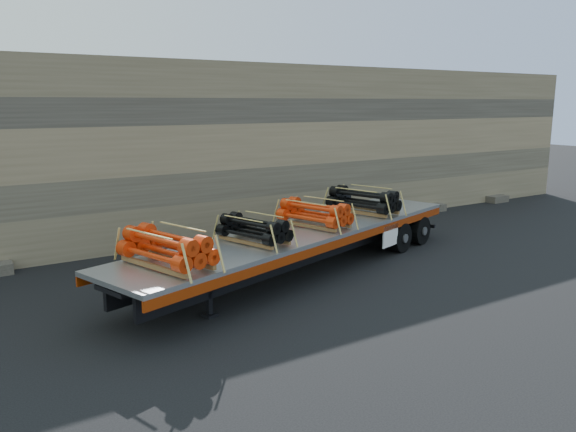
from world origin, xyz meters
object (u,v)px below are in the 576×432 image
at_px(bundle_midfront, 254,230).
at_px(bundle_rear, 363,201).
at_px(bundle_front, 167,249).
at_px(bundle_midrear, 314,214).
at_px(trailer, 302,251).

height_order(bundle_midfront, bundle_rear, bundle_rear).
height_order(bundle_front, bundle_rear, bundle_front).
distance_m(bundle_front, bundle_midfront, 3.14).
height_order(bundle_front, bundle_midfront, bundle_front).
bearing_deg(bundle_midrear, trailer, -180.00).
height_order(trailer, bundle_front, bundle_front).
xyz_separation_m(trailer, bundle_midfront, (-2.16, -0.68, 1.09)).
distance_m(bundle_midfront, bundle_rear, 5.84).
relative_size(bundle_front, bundle_midfront, 1.19).
bearing_deg(bundle_midfront, bundle_midrear, 0.00).
bearing_deg(bundle_front, bundle_rear, 0.00).
bearing_deg(bundle_midrear, bundle_midfront, -180.00).
bearing_deg(bundle_rear, bundle_front, 180.00).
bearing_deg(bundle_midfront, bundle_rear, 0.00).
relative_size(trailer, bundle_front, 5.66).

